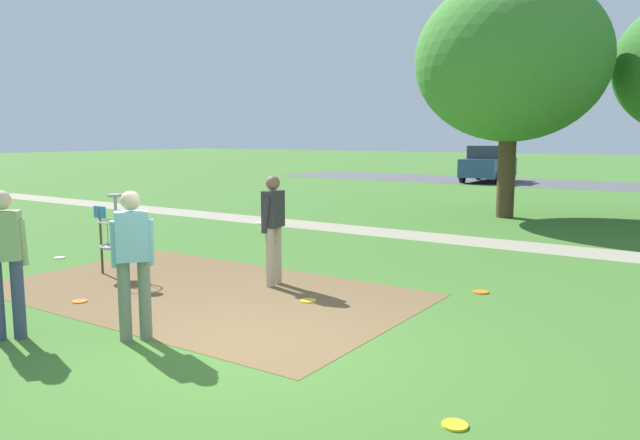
# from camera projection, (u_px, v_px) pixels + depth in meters

# --- Properties ---
(ground_plane) EXTENTS (160.00, 160.00, 0.00)m
(ground_plane) POSITION_uv_depth(u_px,v_px,m) (252.00, 350.00, 6.63)
(ground_plane) COLOR #3D6B28
(dirt_tee_pad) EXTENTS (6.31, 3.81, 0.01)m
(dirt_tee_pad) POSITION_uv_depth(u_px,v_px,m) (202.00, 292.00, 9.08)
(dirt_tee_pad) COLOR brown
(dirt_tee_pad) RESTS_ON ground
(disc_golf_basket) EXTENTS (0.98, 0.58, 1.39)m
(disc_golf_basket) POSITION_uv_depth(u_px,v_px,m) (115.00, 233.00, 9.85)
(disc_golf_basket) COLOR #9E9EA3
(disc_golf_basket) RESTS_ON ground
(player_foreground_watching) EXTENTS (0.42, 0.49, 1.71)m
(player_foreground_watching) POSITION_uv_depth(u_px,v_px,m) (273.00, 224.00, 9.38)
(player_foreground_watching) COLOR tan
(player_foreground_watching) RESTS_ON ground
(player_throwing) EXTENTS (0.45, 0.45, 1.71)m
(player_throwing) POSITION_uv_depth(u_px,v_px,m) (5.00, 256.00, 6.86)
(player_throwing) COLOR #384260
(player_throwing) RESTS_ON ground
(player_waiting_right) EXTENTS (0.45, 0.47, 1.71)m
(player_waiting_right) POSITION_uv_depth(u_px,v_px,m) (133.00, 257.00, 6.82)
(player_waiting_right) COLOR slate
(player_waiting_right) RESTS_ON ground
(frisbee_near_basket) EXTENTS (0.23, 0.23, 0.02)m
(frisbee_near_basket) POSITION_uv_depth(u_px,v_px,m) (308.00, 301.00, 8.55)
(frisbee_near_basket) COLOR gold
(frisbee_near_basket) RESTS_ON ground
(frisbee_by_tee) EXTENTS (0.20, 0.20, 0.02)m
(frisbee_by_tee) POSITION_uv_depth(u_px,v_px,m) (59.00, 258.00, 11.59)
(frisbee_by_tee) COLOR white
(frisbee_by_tee) RESTS_ON ground
(frisbee_mid_grass) EXTENTS (0.23, 0.23, 0.02)m
(frisbee_mid_grass) POSITION_uv_depth(u_px,v_px,m) (481.00, 292.00, 9.04)
(frisbee_mid_grass) COLOR orange
(frisbee_mid_grass) RESTS_ON ground
(frisbee_far_left) EXTENTS (0.21, 0.21, 0.02)m
(frisbee_far_left) POSITION_uv_depth(u_px,v_px,m) (80.00, 301.00, 8.52)
(frisbee_far_left) COLOR orange
(frisbee_far_left) RESTS_ON ground
(frisbee_scattered_a) EXTENTS (0.21, 0.21, 0.02)m
(frisbee_scattered_a) POSITION_uv_depth(u_px,v_px,m) (455.00, 425.00, 4.87)
(frisbee_scattered_a) COLOR gold
(frisbee_scattered_a) RESTS_ON ground
(tree_mid_center) EXTENTS (5.31, 5.31, 6.67)m
(tree_mid_center) POSITION_uv_depth(u_px,v_px,m) (511.00, 61.00, 16.87)
(tree_mid_center) COLOR #4C3823
(tree_mid_center) RESTS_ON ground
(parking_lot_strip) EXTENTS (36.00, 6.00, 0.01)m
(parking_lot_strip) POSITION_uv_depth(u_px,v_px,m) (619.00, 186.00, 28.31)
(parking_lot_strip) COLOR #4C4C51
(parking_lot_strip) RESTS_ON ground
(parked_car_leftmost) EXTENTS (2.09, 4.26, 1.84)m
(parked_car_leftmost) POSITION_uv_depth(u_px,v_px,m) (488.00, 164.00, 30.87)
(parked_car_leftmost) COLOR #2D4784
(parked_car_leftmost) RESTS_ON ground
(gravel_path) EXTENTS (40.00, 1.24, 0.00)m
(gravel_path) POSITION_uv_depth(u_px,v_px,m) (491.00, 243.00, 13.23)
(gravel_path) COLOR gray
(gravel_path) RESTS_ON ground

